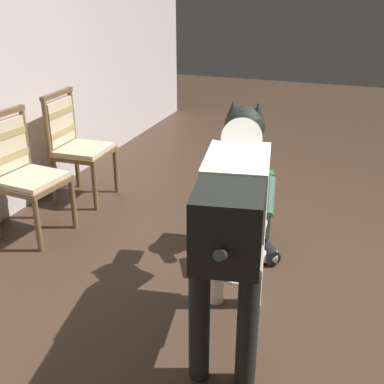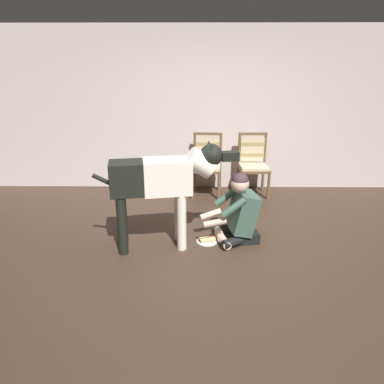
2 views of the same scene
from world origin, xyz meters
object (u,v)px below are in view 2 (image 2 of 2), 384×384
(hot_dog_on_plate, at_px, (207,240))
(large_dog, at_px, (162,180))
(dining_chair_right_of_pair, at_px, (253,161))
(dining_chair_left_of_pair, at_px, (207,161))
(person_sitting_on_floor, at_px, (239,213))

(hot_dog_on_plate, bearing_deg, large_dog, -169.86)
(dining_chair_right_of_pair, height_order, hot_dog_on_plate, dining_chair_right_of_pair)
(dining_chair_left_of_pair, distance_m, person_sitting_on_floor, 1.73)
(dining_chair_right_of_pair, height_order, large_dog, large_dog)
(person_sitting_on_floor, distance_m, large_dog, 1.00)
(dining_chair_left_of_pair, distance_m, hot_dog_on_plate, 1.83)
(dining_chair_left_of_pair, bearing_deg, person_sitting_on_floor, -79.03)
(large_dog, bearing_deg, person_sitting_on_floor, 10.14)
(dining_chair_left_of_pair, distance_m, dining_chair_right_of_pair, 0.74)
(dining_chair_right_of_pair, bearing_deg, person_sitting_on_floor, -103.60)
(person_sitting_on_floor, height_order, hot_dog_on_plate, person_sitting_on_floor)
(dining_chair_right_of_pair, height_order, person_sitting_on_floor, dining_chair_right_of_pair)
(person_sitting_on_floor, bearing_deg, large_dog, -169.86)
(person_sitting_on_floor, bearing_deg, dining_chair_right_of_pair, 76.40)
(dining_chair_right_of_pair, distance_m, large_dog, 2.26)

